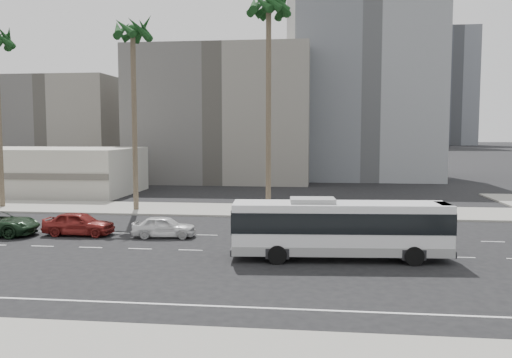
# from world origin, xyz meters

# --- Properties ---
(ground) EXTENTS (700.00, 700.00, 0.00)m
(ground) POSITION_xyz_m (0.00, 0.00, 0.00)
(ground) COLOR black
(ground) RESTS_ON ground
(sidewalk_north) EXTENTS (120.00, 7.00, 0.15)m
(sidewalk_north) POSITION_xyz_m (0.00, 15.50, 0.07)
(sidewalk_north) COLOR gray
(sidewalk_north) RESTS_ON ground
(commercial_low) EXTENTS (22.00, 12.16, 5.00)m
(commercial_low) POSITION_xyz_m (-30.00, 25.99, 2.50)
(commercial_low) COLOR #BBB6A8
(commercial_low) RESTS_ON ground
(midrise_beige_west) EXTENTS (24.00, 18.00, 18.00)m
(midrise_beige_west) POSITION_xyz_m (-12.00, 45.00, 9.00)
(midrise_beige_west) COLOR #5F5C59
(midrise_beige_west) RESTS_ON ground
(midrise_gray_center) EXTENTS (20.00, 20.00, 26.00)m
(midrise_gray_center) POSITION_xyz_m (8.00, 52.00, 13.00)
(midrise_gray_center) COLOR slate
(midrise_gray_center) RESTS_ON ground
(midrise_beige_far) EXTENTS (18.00, 16.00, 15.00)m
(midrise_beige_far) POSITION_xyz_m (-38.00, 50.00, 7.50)
(midrise_beige_far) COLOR #5F5C59
(midrise_beige_far) RESTS_ON ground
(civic_tower) EXTENTS (42.00, 42.00, 129.00)m
(civic_tower) POSITION_xyz_m (-2.00, 250.00, 38.83)
(civic_tower) COLOR silver
(civic_tower) RESTS_ON ground
(highrise_right) EXTENTS (26.00, 26.00, 70.00)m
(highrise_right) POSITION_xyz_m (45.00, 230.00, 35.00)
(highrise_right) COLOR #4E5159
(highrise_right) RESTS_ON ground
(highrise_far) EXTENTS (22.00, 22.00, 60.00)m
(highrise_far) POSITION_xyz_m (70.00, 260.00, 30.00)
(highrise_far) COLOR #4E5159
(highrise_far) RESTS_ON ground
(city_bus) EXTENTS (11.56, 3.42, 3.28)m
(city_bus) POSITION_xyz_m (2.41, -1.12, 1.72)
(city_bus) COLOR silver
(city_bus) RESTS_ON ground
(car_a) EXTENTS (1.95, 4.18, 1.38)m
(car_a) POSITION_xyz_m (-8.61, 3.54, 0.69)
(car_a) COLOR silver
(car_a) RESTS_ON ground
(car_b) EXTENTS (1.86, 4.60, 1.57)m
(car_b) POSITION_xyz_m (-14.35, 3.51, 0.78)
(car_b) COLOR maroon
(car_b) RESTS_ON ground
(palm_near) EXTENTS (5.43, 5.43, 18.26)m
(palm_near) POSITION_xyz_m (-2.91, 14.58, 16.54)
(palm_near) COLOR brown
(palm_near) RESTS_ON ground
(palm_mid) EXTENTS (5.35, 5.35, 16.51)m
(palm_mid) POSITION_xyz_m (-14.31, 14.40, 14.85)
(palm_mid) COLOR brown
(palm_mid) RESTS_ON ground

